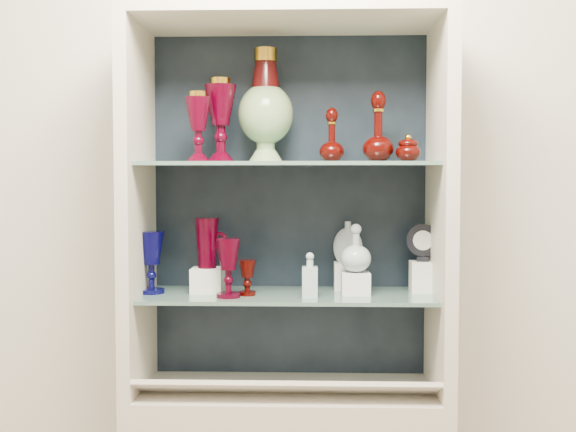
{
  "coord_description": "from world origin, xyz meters",
  "views": [
    {
      "loc": [
        0.08,
        -0.75,
        1.41
      ],
      "look_at": [
        0.0,
        1.53,
        1.3
      ],
      "focal_mm": 45.0,
      "sensor_mm": 36.0,
      "label": 1
    }
  ],
  "objects_px": {
    "clear_round_decanter": "(356,249)",
    "cameo_medallion": "(423,242)",
    "enamel_urn": "(266,106)",
    "pedestal_lamp_right": "(198,127)",
    "ruby_pitcher": "(207,243)",
    "ruby_goblet_small": "(247,278)",
    "flat_flask": "(348,241)",
    "clear_square_bottle": "(310,275)",
    "pedestal_lamp_left": "(221,121)",
    "ruby_decanter_a": "(378,122)",
    "ruby_goblet_tall": "(228,268)",
    "lidded_bowl": "(408,148)",
    "cobalt_goblet": "(151,262)",
    "ruby_decanter_b": "(332,133)"
  },
  "relations": [
    {
      "from": "clear_square_bottle",
      "to": "flat_flask",
      "type": "height_order",
      "value": "flat_flask"
    },
    {
      "from": "lidded_bowl",
      "to": "cobalt_goblet",
      "type": "bearing_deg",
      "value": 178.85
    },
    {
      "from": "ruby_pitcher",
      "to": "pedestal_lamp_left",
      "type": "bearing_deg",
      "value": 19.31
    },
    {
      "from": "clear_square_bottle",
      "to": "lidded_bowl",
      "type": "bearing_deg",
      "value": 8.37
    },
    {
      "from": "pedestal_lamp_right",
      "to": "cameo_medallion",
      "type": "xyz_separation_m",
      "value": [
        0.72,
        0.1,
        -0.37
      ]
    },
    {
      "from": "clear_round_decanter",
      "to": "cameo_medallion",
      "type": "height_order",
      "value": "cameo_medallion"
    },
    {
      "from": "ruby_decanter_a",
      "to": "lidded_bowl",
      "type": "height_order",
      "value": "ruby_decanter_a"
    },
    {
      "from": "pedestal_lamp_left",
      "to": "ruby_pitcher",
      "type": "relative_size",
      "value": 1.67
    },
    {
      "from": "pedestal_lamp_left",
      "to": "ruby_decanter_a",
      "type": "relative_size",
      "value": 1.08
    },
    {
      "from": "cameo_medallion",
      "to": "pedestal_lamp_right",
      "type": "bearing_deg",
      "value": -163.27
    },
    {
      "from": "lidded_bowl",
      "to": "cameo_medallion",
      "type": "bearing_deg",
      "value": 49.7
    },
    {
      "from": "pedestal_lamp_right",
      "to": "clear_round_decanter",
      "type": "distance_m",
      "value": 0.63
    },
    {
      "from": "flat_flask",
      "to": "ruby_decanter_b",
      "type": "bearing_deg",
      "value": -106.58
    },
    {
      "from": "ruby_decanter_b",
      "to": "ruby_goblet_tall",
      "type": "bearing_deg",
      "value": -162.68
    },
    {
      "from": "cameo_medallion",
      "to": "pedestal_lamp_left",
      "type": "bearing_deg",
      "value": -169.33
    },
    {
      "from": "ruby_goblet_small",
      "to": "flat_flask",
      "type": "xyz_separation_m",
      "value": [
        0.32,
        0.13,
        0.1
      ]
    },
    {
      "from": "flat_flask",
      "to": "pedestal_lamp_left",
      "type": "bearing_deg",
      "value": -151.36
    },
    {
      "from": "cameo_medallion",
      "to": "cobalt_goblet",
      "type": "bearing_deg",
      "value": -167.69
    },
    {
      "from": "ruby_goblet_tall",
      "to": "cameo_medallion",
      "type": "relative_size",
      "value": 1.46
    },
    {
      "from": "enamel_urn",
      "to": "ruby_decanter_b",
      "type": "relative_size",
      "value": 2.0
    },
    {
      "from": "ruby_goblet_small",
      "to": "flat_flask",
      "type": "relative_size",
      "value": 0.79
    },
    {
      "from": "ruby_decanter_b",
      "to": "lidded_bowl",
      "type": "relative_size",
      "value": 2.08
    },
    {
      "from": "pedestal_lamp_right",
      "to": "ruby_pitcher",
      "type": "distance_m",
      "value": 0.37
    },
    {
      "from": "ruby_decanter_a",
      "to": "clear_round_decanter",
      "type": "relative_size",
      "value": 1.71
    },
    {
      "from": "ruby_goblet_small",
      "to": "clear_square_bottle",
      "type": "xyz_separation_m",
      "value": [
        0.2,
        -0.03,
        0.01
      ]
    },
    {
      "from": "ruby_decanter_b",
      "to": "clear_round_decanter",
      "type": "xyz_separation_m",
      "value": [
        0.08,
        -0.02,
        -0.37
      ]
    },
    {
      "from": "flat_flask",
      "to": "ruby_decanter_a",
      "type": "bearing_deg",
      "value": -29.41
    },
    {
      "from": "pedestal_lamp_left",
      "to": "flat_flask",
      "type": "relative_size",
      "value": 1.91
    },
    {
      "from": "ruby_decanter_a",
      "to": "cobalt_goblet",
      "type": "height_order",
      "value": "ruby_decanter_a"
    },
    {
      "from": "lidded_bowl",
      "to": "flat_flask",
      "type": "distance_m",
      "value": 0.37
    },
    {
      "from": "pedestal_lamp_right",
      "to": "flat_flask",
      "type": "distance_m",
      "value": 0.62
    },
    {
      "from": "ruby_goblet_tall",
      "to": "ruby_goblet_small",
      "type": "height_order",
      "value": "ruby_goblet_tall"
    },
    {
      "from": "ruby_goblet_tall",
      "to": "flat_flask",
      "type": "distance_m",
      "value": 0.42
    },
    {
      "from": "ruby_goblet_tall",
      "to": "ruby_decanter_a",
      "type": "bearing_deg",
      "value": 9.51
    },
    {
      "from": "pedestal_lamp_left",
      "to": "ruby_decanter_b",
      "type": "relative_size",
      "value": 1.46
    },
    {
      "from": "ruby_pitcher",
      "to": "clear_square_bottle",
      "type": "relative_size",
      "value": 1.16
    },
    {
      "from": "cameo_medallion",
      "to": "lidded_bowl",
      "type": "bearing_deg",
      "value": -121.51
    },
    {
      "from": "pedestal_lamp_right",
      "to": "flat_flask",
      "type": "xyz_separation_m",
      "value": [
        0.47,
        0.15,
        -0.37
      ]
    },
    {
      "from": "pedestal_lamp_right",
      "to": "ruby_decanter_b",
      "type": "relative_size",
      "value": 1.18
    },
    {
      "from": "clear_square_bottle",
      "to": "pedestal_lamp_right",
      "type": "bearing_deg",
      "value": 177.43
    },
    {
      "from": "cobalt_goblet",
      "to": "ruby_goblet_tall",
      "type": "bearing_deg",
      "value": -16.69
    },
    {
      "from": "enamel_urn",
      "to": "cameo_medallion",
      "type": "distance_m",
      "value": 0.68
    },
    {
      "from": "ruby_decanter_a",
      "to": "flat_flask",
      "type": "xyz_separation_m",
      "value": [
        -0.09,
        0.1,
        -0.38
      ]
    },
    {
      "from": "pedestal_lamp_right",
      "to": "lidded_bowl",
      "type": "distance_m",
      "value": 0.66
    },
    {
      "from": "clear_square_bottle",
      "to": "clear_round_decanter",
      "type": "distance_m",
      "value": 0.17
    },
    {
      "from": "lidded_bowl",
      "to": "ruby_goblet_small",
      "type": "distance_m",
      "value": 0.65
    },
    {
      "from": "ruby_goblet_small",
      "to": "cameo_medallion",
      "type": "height_order",
      "value": "cameo_medallion"
    },
    {
      "from": "ruby_pitcher",
      "to": "flat_flask",
      "type": "xyz_separation_m",
      "value": [
        0.46,
        0.08,
        -0.0
      ]
    },
    {
      "from": "ruby_goblet_tall",
      "to": "ruby_goblet_small",
      "type": "xyz_separation_m",
      "value": [
        0.06,
        0.04,
        -0.04
      ]
    },
    {
      "from": "ruby_goblet_small",
      "to": "clear_square_bottle",
      "type": "height_order",
      "value": "clear_square_bottle"
    }
  ]
}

